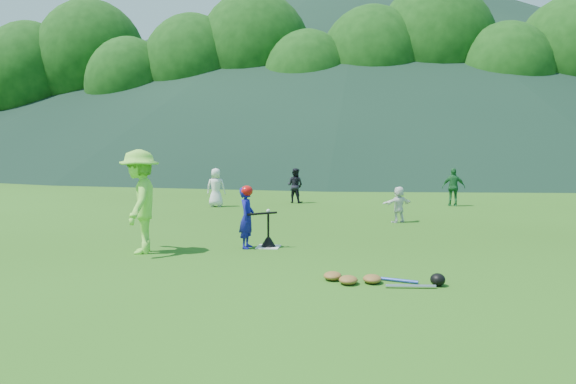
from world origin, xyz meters
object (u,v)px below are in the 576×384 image
object	(u,v)px
fielder_c	(454,187)
batting_tee	(268,241)
fielder_d	(399,204)
fielder_a	(216,187)
fielder_b	(295,186)
equipment_pile	(372,279)
adult_coach	(140,201)
home_plate	(268,247)
batter_child	(247,218)

from	to	relation	value
fielder_c	batting_tee	size ratio (longest dim) A/B	1.85
fielder_d	batting_tee	world-z (taller)	fielder_d
fielder_a	fielder_b	distance (m)	2.87
fielder_b	fielder_d	distance (m)	5.53
fielder_a	equipment_pile	xyz separation A→B (m)	(5.18, -9.41, -0.57)
fielder_c	batting_tee	xyz separation A→B (m)	(-4.64, -8.24, -0.50)
fielder_d	equipment_pile	size ratio (longest dim) A/B	0.53
batting_tee	fielder_a	bearing A→B (deg)	114.36
adult_coach	batting_tee	world-z (taller)	adult_coach
adult_coach	batting_tee	distance (m)	2.62
fielder_b	equipment_pile	bearing A→B (deg)	123.03
fielder_a	batting_tee	distance (m)	7.50
adult_coach	fielder_a	world-z (taller)	adult_coach
adult_coach	fielder_c	xyz separation A→B (m)	(6.94, 9.18, -0.35)
fielder_c	fielder_d	xyz separation A→B (m)	(-1.94, -4.21, -0.15)
home_plate	fielder_c	size ratio (longest dim) A/B	0.36
batter_child	adult_coach	xyz separation A→B (m)	(-1.89, -0.79, 0.37)
fielder_a	fielder_b	size ratio (longest dim) A/B	1.04
home_plate	fielder_c	world-z (taller)	fielder_c
batter_child	fielder_b	distance (m)	8.54
fielder_a	equipment_pile	world-z (taller)	fielder_a
batter_child	home_plate	bearing A→B (deg)	-70.18
batting_tee	equipment_pile	world-z (taller)	batting_tee
batter_child	adult_coach	distance (m)	2.08
home_plate	fielder_d	xyz separation A→B (m)	(2.71, 4.03, 0.47)
batter_child	batting_tee	world-z (taller)	batter_child
home_plate	adult_coach	xyz separation A→B (m)	(-2.29, -0.93, 0.97)
home_plate	fielder_a	distance (m)	7.51
equipment_pile	home_plate	bearing A→B (deg)	128.88
fielder_d	equipment_pile	distance (m)	6.67
fielder_c	fielder_a	bearing A→B (deg)	10.95
fielder_b	fielder_c	size ratio (longest dim) A/B	0.96
batter_child	fielder_a	size ratio (longest dim) A/B	0.97
fielder_a	fielder_d	xyz separation A→B (m)	(5.79, -2.79, -0.16)
fielder_c	batting_tee	distance (m)	9.48
adult_coach	equipment_pile	distance (m)	4.78
home_plate	batting_tee	world-z (taller)	batting_tee
batting_tee	adult_coach	bearing A→B (deg)	-157.91
fielder_b	batting_tee	xyz separation A→B (m)	(0.69, -8.40, -0.48)
adult_coach	batting_tee	bearing A→B (deg)	98.22
batter_child	batting_tee	xyz separation A→B (m)	(0.40, 0.14, -0.48)
adult_coach	equipment_pile	bearing A→B (deg)	55.37
fielder_c	equipment_pile	xyz separation A→B (m)	(-2.55, -10.84, -0.56)
adult_coach	fielder_b	xyz separation A→B (m)	(1.60, 9.33, -0.38)
adult_coach	batter_child	bearing A→B (deg)	98.79
fielder_a	batting_tee	size ratio (longest dim) A/B	1.86
equipment_pile	batting_tee	bearing A→B (deg)	128.88
equipment_pile	batter_child	bearing A→B (deg)	135.50
fielder_d	fielder_a	bearing A→B (deg)	-60.99
adult_coach	equipment_pile	xyz separation A→B (m)	(4.38, -1.66, -0.92)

